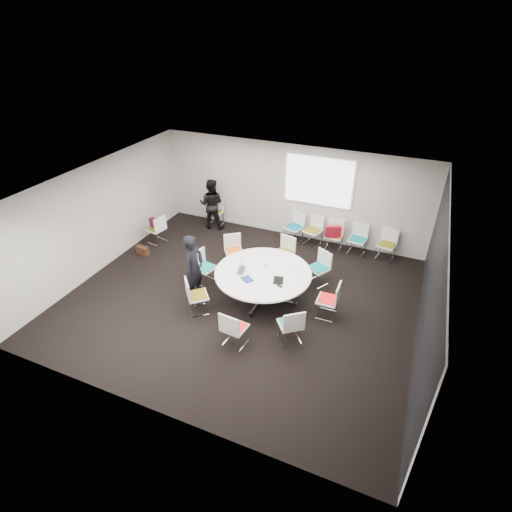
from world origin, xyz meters
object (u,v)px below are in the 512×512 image
at_px(chair_ring_c, 284,258).
at_px(chair_ring_d, 234,257).
at_px(chair_back_a, 294,232).
at_px(chair_spare_left, 157,234).
at_px(chair_ring_g, 234,334).
at_px(laptop, 244,270).
at_px(chair_ring_h, 290,331).
at_px(chair_ring_b, 318,274).
at_px(chair_ring_e, 205,273).
at_px(maroon_bag, 155,224).
at_px(brown_bag, 142,251).
at_px(chair_back_b, 312,236).
at_px(chair_ring_f, 198,302).
at_px(cup, 265,265).
at_px(chair_back_e, 385,250).
at_px(chair_back_d, 357,245).
at_px(chair_person_back, 215,217).
at_px(chair_ring_a, 327,306).
at_px(chair_back_c, 333,241).
at_px(conference_table, 263,279).
at_px(person_back, 211,204).
at_px(person_main, 194,268).

height_order(chair_ring_c, chair_ring_d, same).
relative_size(chair_back_a, chair_spare_left, 1.00).
xyz_separation_m(chair_ring_g, laptop, (-0.50, 1.57, 0.47)).
bearing_deg(chair_ring_h, chair_ring_d, 98.96).
bearing_deg(chair_ring_b, chair_spare_left, 27.10).
height_order(chair_ring_e, maroon_bag, chair_ring_e).
height_order(chair_back_a, brown_bag, chair_back_a).
bearing_deg(chair_ring_h, chair_back_b, 61.74).
relative_size(chair_ring_c, chair_ring_f, 1.00).
distance_m(chair_ring_h, cup, 1.86).
bearing_deg(chair_back_e, chair_back_b, 10.18).
height_order(chair_back_d, laptop, chair_back_d).
distance_m(chair_ring_f, chair_ring_g, 1.39).
xyz_separation_m(chair_back_d, chair_person_back, (-4.52, 0.01, 0.00)).
height_order(chair_ring_a, chair_ring_b, same).
bearing_deg(chair_ring_b, chair_ring_d, 31.34).
distance_m(chair_ring_a, chair_person_back, 5.37).
height_order(chair_ring_d, chair_back_b, same).
xyz_separation_m(chair_back_c, brown_bag, (-4.89, -2.40, -0.16)).
bearing_deg(chair_back_e, chair_back_a, 10.18).
distance_m(chair_ring_d, chair_person_back, 2.53).
bearing_deg(chair_back_d, laptop, 63.20).
xyz_separation_m(conference_table, chair_ring_c, (0.01, 1.45, -0.27)).
relative_size(conference_table, chair_ring_e, 2.57).
bearing_deg(brown_bag, laptop, -10.56).
bearing_deg(person_back, chair_back_b, 170.66).
xyz_separation_m(chair_ring_a, chair_ring_d, (-2.83, 1.06, 0.00)).
height_order(chair_ring_e, chair_ring_f, same).
distance_m(chair_ring_e, chair_ring_g, 2.36).
relative_size(chair_ring_d, chair_back_a, 1.00).
bearing_deg(chair_back_d, chair_ring_c, 49.62).
relative_size(chair_ring_e, chair_back_c, 1.00).
height_order(chair_back_b, chair_person_back, same).
bearing_deg(laptop, chair_back_e, -55.52).
bearing_deg(chair_back_c, chair_ring_e, 48.54).
height_order(chair_ring_a, chair_back_b, same).
distance_m(conference_table, chair_ring_g, 1.72).
bearing_deg(chair_ring_h, chair_ring_a, 27.08).
xyz_separation_m(chair_ring_e, laptop, (1.13, -0.14, 0.47)).
bearing_deg(chair_ring_c, person_back, -11.40).
bearing_deg(chair_ring_a, chair_spare_left, 75.76).
height_order(chair_ring_b, brown_bag, chair_ring_b).
xyz_separation_m(chair_ring_h, person_main, (-2.56, 0.55, 0.56)).
height_order(chair_back_d, chair_spare_left, same).
xyz_separation_m(chair_back_e, cup, (-2.49, -2.71, 0.50)).
bearing_deg(chair_back_d, chair_ring_a, 96.29).
bearing_deg(chair_ring_a, cup, 78.73).
relative_size(chair_back_e, brown_bag, 2.44).
height_order(conference_table, person_back, person_back).
xyz_separation_m(conference_table, chair_back_c, (1.00, 2.91, -0.27)).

